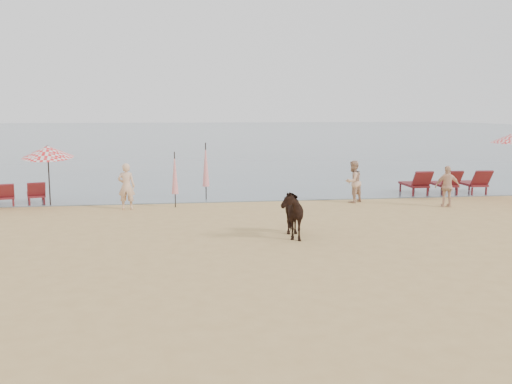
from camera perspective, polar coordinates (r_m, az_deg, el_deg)
ground at (r=11.93m, az=3.51°, el=-8.64°), size 120.00×120.00×0.00m
sea at (r=91.27m, az=-6.86°, el=5.96°), size 160.00×140.00×0.06m
lounger_cluster_left at (r=22.55m, az=-23.78°, el=-0.26°), size 3.02×2.23×0.60m
lounger_cluster_right at (r=24.75m, az=18.41°, el=0.90°), size 3.29×2.00×0.71m
umbrella_open_left_b at (r=21.82m, az=-20.11°, el=3.81°), size 1.79×1.82×2.28m
umbrella_closed_left at (r=20.49m, az=-8.12°, el=1.87°), size 0.24×0.24×1.99m
umbrella_closed_right at (r=21.96m, az=-5.05°, el=2.71°), size 0.27×0.27×2.23m
cow at (r=15.56m, az=3.35°, el=-2.08°), size 0.76×1.62×1.36m
beachgoer_left at (r=20.43m, az=-12.83°, el=0.56°), size 0.63×0.45×1.63m
beachgoer_right_a at (r=21.74m, az=9.68°, el=1.04°), size 0.97×0.92×1.58m
beachgoer_right_b at (r=21.53m, az=18.60°, el=0.53°), size 0.92×0.52×1.49m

